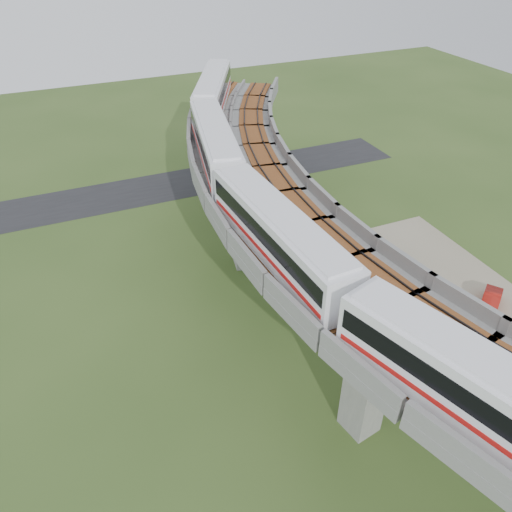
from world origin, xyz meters
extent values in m
plane|color=#395220|center=(0.00, 0.00, 0.00)|extent=(160.00, 160.00, 0.00)
cube|color=gray|center=(14.00, -2.00, 0.02)|extent=(18.00, 26.00, 0.04)
cube|color=#232326|center=(0.00, 30.00, 0.01)|extent=(60.00, 8.00, 0.03)
cube|color=#99968E|center=(9.12, 31.80, 4.20)|extent=(2.86, 2.93, 8.40)
cube|color=#99968E|center=(9.12, 31.80, 9.00)|extent=(7.21, 5.74, 1.20)
cube|color=#99968E|center=(0.91, 10.42, 4.20)|extent=(2.35, 2.51, 8.40)
cube|color=#99968E|center=(0.91, 10.42, 9.00)|extent=(7.31, 3.58, 1.20)
cube|color=#99968E|center=(0.91, -10.42, 4.20)|extent=(2.35, 2.51, 8.40)
cube|color=#99968E|center=(0.91, -10.42, 9.00)|extent=(7.31, 3.58, 1.20)
cube|color=gray|center=(6.19, 26.54, 10.00)|extent=(16.42, 20.91, 0.80)
cube|color=gray|center=(2.33, 28.44, 10.90)|extent=(8.66, 17.08, 1.00)
cube|color=gray|center=(10.04, 24.64, 10.90)|extent=(8.66, 17.08, 1.00)
cube|color=brown|center=(4.21, 27.51, 10.46)|extent=(10.68, 18.08, 0.12)
cube|color=black|center=(4.21, 27.51, 10.58)|extent=(9.69, 17.59, 0.12)
cube|color=brown|center=(8.16, 25.56, 10.46)|extent=(10.68, 18.08, 0.12)
cube|color=black|center=(8.16, 25.56, 10.58)|extent=(9.69, 17.59, 0.12)
cube|color=gray|center=(0.70, 9.13, 10.00)|extent=(11.77, 20.03, 0.80)
cube|color=gray|center=(-3.55, 9.78, 10.90)|extent=(3.22, 18.71, 1.00)
cube|color=gray|center=(4.95, 8.47, 10.90)|extent=(3.22, 18.71, 1.00)
cube|color=brown|center=(-1.48, 9.46, 10.46)|extent=(5.44, 19.05, 0.12)
cube|color=black|center=(-1.48, 9.46, 10.58)|extent=(4.35, 18.88, 0.12)
cube|color=brown|center=(2.87, 8.79, 10.46)|extent=(5.44, 19.05, 0.12)
cube|color=black|center=(2.87, 8.79, 10.58)|extent=(4.35, 18.88, 0.12)
cube|color=gray|center=(0.70, -9.13, 10.00)|extent=(11.77, 20.03, 0.80)
cube|color=gray|center=(-3.55, -9.78, 10.90)|extent=(3.22, 18.71, 1.00)
cube|color=gray|center=(4.95, -8.47, 10.90)|extent=(3.22, 18.71, 1.00)
cube|color=brown|center=(-1.48, -9.46, 10.46)|extent=(5.44, 19.05, 0.12)
cube|color=black|center=(-1.48, -9.46, 10.58)|extent=(4.35, 18.88, 0.12)
cube|color=brown|center=(2.87, -8.79, 10.46)|extent=(5.44, 19.05, 0.12)
cube|color=black|center=(2.87, -8.79, 10.58)|extent=(4.35, 18.88, 0.12)
cube|color=white|center=(0.64, -18.58, 12.24)|extent=(7.06, 15.12, 3.20)
cube|color=white|center=(0.64, -18.58, 13.94)|extent=(6.32, 14.24, 0.22)
cube|color=black|center=(0.64, -18.58, 12.69)|extent=(6.93, 14.57, 1.15)
cube|color=red|center=(0.64, -18.58, 11.49)|extent=(6.93, 14.57, 0.30)
cube|color=black|center=(0.64, -18.58, 10.78)|extent=(5.62, 12.74, 0.28)
cube|color=white|center=(-2.11, -3.26, 12.24)|extent=(3.48, 15.12, 3.20)
cube|color=white|center=(-2.11, -3.26, 13.94)|extent=(2.90, 14.34, 0.22)
cube|color=black|center=(-2.11, -3.26, 12.69)|extent=(3.51, 14.52, 1.15)
cube|color=red|center=(-2.11, -3.26, 11.49)|extent=(3.51, 14.52, 0.30)
cube|color=black|center=(-2.11, -3.26, 10.78)|extent=(2.57, 12.83, 0.28)
cube|color=white|center=(-0.98, 12.25, 12.24)|extent=(5.60, 15.24, 3.20)
cube|color=white|center=(-0.98, 12.25, 13.94)|extent=(4.93, 14.40, 0.22)
cube|color=black|center=(-0.98, 12.25, 12.69)|extent=(5.54, 14.66, 1.15)
cube|color=red|center=(-0.98, 12.25, 11.49)|extent=(5.54, 14.66, 0.30)
cube|color=black|center=(-0.98, 12.25, 10.78)|extent=(4.37, 12.87, 0.28)
cube|color=white|center=(3.97, 27.00, 12.24)|extent=(8.94, 14.68, 3.20)
cube|color=white|center=(3.97, 27.00, 13.94)|extent=(8.13, 13.77, 0.22)
cube|color=black|center=(3.97, 27.00, 12.69)|extent=(8.74, 14.17, 1.15)
cube|color=red|center=(3.97, 27.00, 11.49)|extent=(8.74, 14.17, 0.30)
cube|color=black|center=(3.97, 27.00, 10.78)|extent=(7.25, 12.31, 0.28)
cylinder|color=#2D382D|center=(12.25, 19.29, 0.75)|extent=(0.08, 0.08, 1.50)
cube|color=#2D382D|center=(11.38, 16.98, 0.75)|extent=(1.69, 4.77, 1.40)
cylinder|color=#2D382D|center=(10.62, 14.63, 0.75)|extent=(0.08, 0.08, 1.50)
cube|color=#2D382D|center=(9.98, 12.24, 0.75)|extent=(1.23, 4.91, 1.40)
cylinder|color=#2D382D|center=(9.45, 9.83, 0.75)|extent=(0.08, 0.08, 1.50)
cube|color=#2D382D|center=(9.03, 7.39, 0.75)|extent=(0.75, 4.99, 1.40)
cylinder|color=#2D382D|center=(8.74, 4.94, 0.75)|extent=(0.08, 0.08, 1.50)
cube|color=#2D382D|center=(8.56, 2.47, 0.75)|extent=(0.27, 5.04, 1.40)
cylinder|color=#2D382D|center=(8.50, 0.00, 0.75)|extent=(0.08, 0.08, 1.50)
cube|color=#2D382D|center=(8.56, -2.47, 0.75)|extent=(0.27, 5.04, 1.40)
cylinder|color=#2D382D|center=(8.74, -4.94, 0.75)|extent=(0.08, 0.08, 1.50)
cube|color=#2D382D|center=(9.03, -7.39, 0.75)|extent=(0.75, 4.99, 1.40)
cylinder|color=#2D382D|center=(9.45, -9.83, 0.75)|extent=(0.08, 0.08, 1.50)
cube|color=#2D382D|center=(9.98, -12.24, 0.75)|extent=(1.23, 4.91, 1.40)
cylinder|color=#382314|center=(12.03, 22.83, 0.88)|extent=(0.18, 0.18, 1.76)
ellipsoid|color=black|center=(12.03, 22.83, 2.50)|extent=(2.48, 2.48, 2.10)
cylinder|color=#382314|center=(8.39, 13.85, 0.84)|extent=(0.18, 0.18, 1.68)
ellipsoid|color=black|center=(8.39, 13.85, 2.22)|extent=(1.82, 1.82, 1.55)
cylinder|color=#382314|center=(7.01, 6.87, 0.74)|extent=(0.18, 0.18, 1.48)
ellipsoid|color=black|center=(7.01, 6.87, 2.23)|extent=(2.50, 2.50, 2.13)
cylinder|color=#382314|center=(6.79, 0.62, 0.47)|extent=(0.18, 0.18, 0.93)
ellipsoid|color=black|center=(6.79, 0.62, 1.59)|extent=(2.20, 2.20, 1.87)
cylinder|color=#382314|center=(6.57, -8.03, 0.78)|extent=(0.18, 0.18, 1.56)
ellipsoid|color=black|center=(6.57, -8.03, 2.34)|extent=(2.59, 2.59, 2.20)
imported|color=silver|center=(11.56, -11.75, 0.67)|extent=(1.76, 3.82, 1.27)
imported|color=#A6170F|center=(18.48, -4.45, 0.73)|extent=(4.22, 3.65, 1.38)
imported|color=black|center=(10.07, -0.57, 0.55)|extent=(3.69, 1.86, 1.03)
camera|label=1|loc=(-14.09, -27.38, 29.43)|focal=35.00mm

